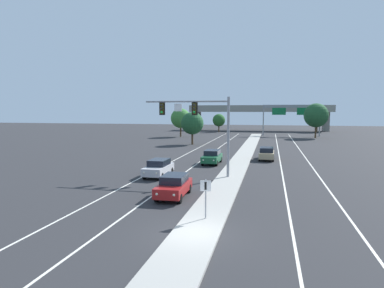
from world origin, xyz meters
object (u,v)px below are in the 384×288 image
at_px(overhead_signal_mast, 201,119).
at_px(car_oncoming_green, 212,157).
at_px(car_receding_tan, 267,153).
at_px(tree_far_left_a, 192,123).
at_px(tree_far_left_c, 181,118).
at_px(median_sign_post, 206,193).
at_px(car_oncoming_red, 174,186).
at_px(tree_far_right_a, 317,117).
at_px(highway_sign_gantry, 291,110).
at_px(tree_far_left_b, 219,120).
at_px(tree_far_right_b, 316,115).
at_px(car_oncoming_silver, 159,168).
at_px(tree_far_right_c, 317,119).

height_order(overhead_signal_mast, car_oncoming_green, overhead_signal_mast).
xyz_separation_m(overhead_signal_mast, car_receding_tan, (5.80, 12.66, -4.54)).
bearing_deg(tree_far_left_a, car_oncoming_green, -71.34).
distance_m(overhead_signal_mast, tree_far_left_a, 30.40).
height_order(overhead_signal_mast, tree_far_left_c, overhead_signal_mast).
bearing_deg(median_sign_post, car_oncoming_red, 123.74).
relative_size(median_sign_post, tree_far_right_a, 0.34).
relative_size(highway_sign_gantry, tree_far_left_b, 2.60).
bearing_deg(car_oncoming_red, tree_far_left_b, 95.99).
xyz_separation_m(median_sign_post, tree_far_left_c, (-16.98, 58.93, 2.72)).
distance_m(highway_sign_gantry, tree_far_left_b, 22.03).
relative_size(car_oncoming_red, tree_far_right_a, 0.70).
xyz_separation_m(median_sign_post, car_oncoming_green, (-3.10, 20.50, -0.77)).
bearing_deg(car_oncoming_red, highway_sign_gantry, 79.74).
bearing_deg(median_sign_post, tree_far_right_b, 78.05).
xyz_separation_m(car_oncoming_silver, tree_far_right_b, (19.81, 50.10, 4.20)).
bearing_deg(tree_far_right_a, tree_far_right_c, 89.03).
xyz_separation_m(car_oncoming_silver, tree_far_right_a, (22.73, 71.59, 3.36)).
height_order(median_sign_post, highway_sign_gantry, highway_sign_gantry).
bearing_deg(tree_far_left_a, car_oncoming_silver, -83.15).
xyz_separation_m(median_sign_post, car_oncoming_red, (-3.19, 4.77, -0.77)).
height_order(overhead_signal_mast, car_oncoming_red, overhead_signal_mast).
height_order(car_receding_tan, tree_far_right_c, tree_far_right_c).
bearing_deg(car_oncoming_green, tree_far_right_c, 73.26).
xyz_separation_m(car_oncoming_silver, car_receding_tan, (9.69, 13.20, 0.00)).
relative_size(car_oncoming_red, highway_sign_gantry, 0.34).
bearing_deg(tree_far_right_a, car_oncoming_red, -103.73).
bearing_deg(tree_far_right_c, tree_far_right_b, -97.52).
bearing_deg(car_oncoming_silver, highway_sign_gantry, 75.03).
distance_m(tree_far_left_c, tree_far_right_c, 41.55).
distance_m(car_oncoming_green, tree_far_left_a, 22.69).
bearing_deg(tree_far_right_c, tree_far_left_a, -121.89).
xyz_separation_m(tree_far_right_c, tree_far_right_b, (-2.93, -22.19, 1.42)).
relative_size(overhead_signal_mast, tree_far_right_a, 1.23).
xyz_separation_m(median_sign_post, car_oncoming_silver, (-6.69, 11.85, -0.77)).
xyz_separation_m(tree_far_right_c, tree_far_right_a, (-0.01, -0.70, 0.58)).
xyz_separation_m(tree_far_left_a, tree_far_right_a, (26.33, 41.63, 0.37)).
bearing_deg(car_receding_tan, median_sign_post, -96.83).
bearing_deg(tree_far_left_c, tree_far_right_c, 37.36).
height_order(car_oncoming_green, tree_far_right_c, tree_far_right_c).
bearing_deg(tree_far_right_b, car_oncoming_red, -105.92).
distance_m(car_oncoming_green, car_receding_tan, 7.61).
bearing_deg(median_sign_post, tree_far_left_a, 103.83).
relative_size(tree_far_right_c, tree_far_right_b, 0.72).
distance_m(car_oncoming_red, tree_far_right_b, 59.61).
distance_m(median_sign_post, tree_far_left_c, 61.39).
bearing_deg(overhead_signal_mast, tree_far_right_c, 75.28).
distance_m(car_oncoming_red, car_oncoming_silver, 7.90).
xyz_separation_m(car_oncoming_red, car_receding_tan, (6.19, 20.28, 0.00)).
height_order(overhead_signal_mast, tree_far_left_b, overhead_signal_mast).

